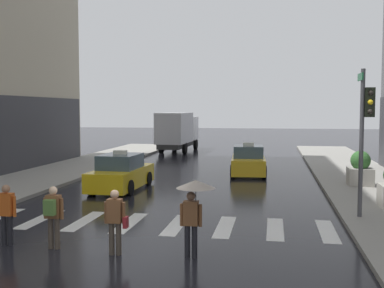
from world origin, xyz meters
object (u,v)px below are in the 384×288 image
(box_truck, at_px, (177,130))
(pedestrian_with_backpack, at_px, (53,212))
(pedestrian_plain_coat, at_px, (7,211))
(planter_mid_block, at_px, (360,170))
(traffic_light_pole, at_px, (365,122))
(taxi_second, at_px, (248,161))
(taxi_lead, at_px, (121,174))
(pedestrian_with_handbag, at_px, (115,218))
(pedestrian_with_umbrella, at_px, (194,197))

(box_truck, height_order, pedestrian_with_backpack, box_truck)
(pedestrian_plain_coat, bearing_deg, planter_mid_block, 45.68)
(traffic_light_pole, height_order, planter_mid_block, traffic_light_pole)
(taxi_second, xyz_separation_m, pedestrian_with_backpack, (-4.27, -15.32, 0.25))
(taxi_lead, relative_size, taxi_second, 0.99)
(traffic_light_pole, bearing_deg, planter_mid_block, 81.04)
(taxi_lead, bearing_deg, box_truck, 93.86)
(traffic_light_pole, distance_m, taxi_lead, 11.03)
(traffic_light_pole, relative_size, box_truck, 0.63)
(pedestrian_with_handbag, bearing_deg, traffic_light_pole, 35.41)
(pedestrian_with_backpack, distance_m, planter_mid_block, 14.86)
(taxi_second, height_order, planter_mid_block, taxi_second)
(box_truck, bearing_deg, planter_mid_block, -54.81)
(taxi_lead, height_order, planter_mid_block, taxi_lead)
(taxi_second, height_order, pedestrian_with_handbag, taxi_second)
(box_truck, bearing_deg, pedestrian_with_backpack, -85.04)
(pedestrian_with_handbag, bearing_deg, taxi_second, 80.84)
(traffic_light_pole, xyz_separation_m, pedestrian_with_handbag, (-6.79, -4.82, -2.32))
(pedestrian_with_umbrella, height_order, planter_mid_block, pedestrian_with_umbrella)
(traffic_light_pole, xyz_separation_m, pedestrian_with_backpack, (-8.55, -4.62, -2.29))
(traffic_light_pole, bearing_deg, taxi_lead, 154.83)
(traffic_light_pole, distance_m, pedestrian_with_backpack, 9.99)
(planter_mid_block, bearing_deg, box_truck, 125.19)
(planter_mid_block, bearing_deg, pedestrian_with_umbrella, -117.07)
(box_truck, bearing_deg, pedestrian_plain_coat, -87.78)
(pedestrian_with_umbrella, distance_m, pedestrian_with_handbag, 2.07)
(pedestrian_with_backpack, distance_m, pedestrian_plain_coat, 1.37)
(pedestrian_with_umbrella, relative_size, pedestrian_plain_coat, 1.18)
(pedestrian_plain_coat, bearing_deg, box_truck, 92.22)
(traffic_light_pole, height_order, pedestrian_with_umbrella, traffic_light_pole)
(box_truck, relative_size, planter_mid_block, 4.75)
(pedestrian_with_backpack, distance_m, pedestrian_with_handbag, 1.78)
(pedestrian_with_umbrella, bearing_deg, pedestrian_with_backpack, 177.96)
(traffic_light_pole, height_order, pedestrian_plain_coat, traffic_light_pole)
(pedestrian_plain_coat, bearing_deg, traffic_light_pole, 24.57)
(box_truck, xyz_separation_m, planter_mid_block, (12.08, -17.13, -0.98))
(planter_mid_block, bearing_deg, taxi_lead, -168.78)
(taxi_lead, bearing_deg, pedestrian_plain_coat, -91.25)
(taxi_second, distance_m, box_truck, 14.81)
(traffic_light_pole, relative_size, taxi_lead, 1.04)
(box_truck, height_order, pedestrian_with_umbrella, box_truck)
(box_truck, xyz_separation_m, pedestrian_plain_coat, (1.10, -28.37, -0.91))
(taxi_second, relative_size, pedestrian_plain_coat, 2.80)
(taxi_lead, distance_m, pedestrian_plain_coat, 9.11)
(taxi_lead, bearing_deg, planter_mid_block, 11.22)
(pedestrian_with_umbrella, bearing_deg, box_truck, 102.27)
(traffic_light_pole, height_order, pedestrian_with_handbag, traffic_light_pole)
(pedestrian_with_umbrella, xyz_separation_m, pedestrian_with_backpack, (-3.75, 0.13, -0.54))
(pedestrian_with_handbag, bearing_deg, pedestrian_plain_coat, 174.73)
(taxi_lead, relative_size, box_truck, 0.60)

